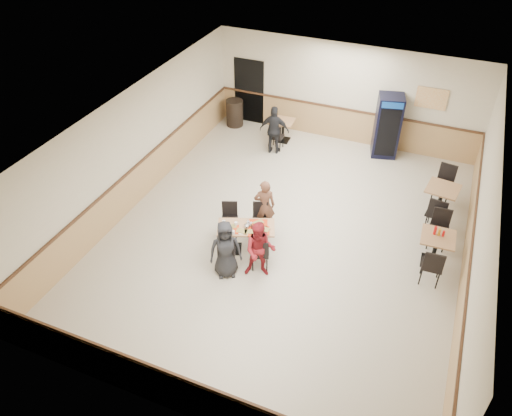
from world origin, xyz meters
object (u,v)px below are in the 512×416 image
at_px(side_table_far, 441,197).
at_px(main_table, 246,235).
at_px(trash_bin, 235,113).
at_px(side_table_near, 436,246).
at_px(diner_woman_left, 225,249).
at_px(pepsi_cooler, 387,126).
at_px(back_table, 283,127).
at_px(diner_woman_right, 260,250).
at_px(diner_man_opposite, 264,206).
at_px(lone_diner, 274,130).

bearing_deg(side_table_far, main_table, -141.71).
relative_size(side_table_far, trash_bin, 0.98).
distance_m(main_table, side_table_near, 4.17).
xyz_separation_m(diner_woman_left, pepsi_cooler, (2.15, 6.33, 0.23)).
xyz_separation_m(back_table, trash_bin, (-1.79, 0.35, -0.02)).
bearing_deg(pepsi_cooler, diner_woman_right, -117.71).
bearing_deg(side_table_near, pepsi_cooler, 114.46).
bearing_deg(side_table_far, diner_man_opposite, -149.87).
bearing_deg(back_table, pepsi_cooler, 7.40).
bearing_deg(side_table_far, lone_diner, 165.73).
bearing_deg(trash_bin, lone_diner, -31.91).
relative_size(diner_woman_right, side_table_far, 1.63).
relative_size(diner_man_opposite, side_table_near, 1.81).
height_order(lone_diner, back_table, lone_diner).
height_order(back_table, pepsi_cooler, pepsi_cooler).
bearing_deg(pepsi_cooler, lone_diner, -173.11).
distance_m(diner_man_opposite, side_table_near, 3.91).
xyz_separation_m(main_table, diner_man_opposite, (0.09, 0.87, 0.24)).
relative_size(diner_woman_left, diner_man_opposite, 1.01).
xyz_separation_m(diner_man_opposite, pepsi_cooler, (1.96, 4.60, 0.23)).
distance_m(lone_diner, side_table_far, 5.02).
height_order(lone_diner, trash_bin, lone_diner).
relative_size(diner_woman_right, side_table_near, 1.80).
bearing_deg(diner_woman_left, side_table_near, -4.08).
bearing_deg(lone_diner, pepsi_cooler, -168.85).
bearing_deg(diner_woman_left, diner_woman_right, -9.22).
distance_m(lone_diner, pepsi_cooler, 3.25).
bearing_deg(side_table_far, diner_woman_right, -132.04).
relative_size(diner_man_opposite, lone_diner, 0.94).
relative_size(main_table, back_table, 2.09).
xyz_separation_m(main_table, side_table_near, (3.99, 1.20, 0.06)).
relative_size(side_table_near, pepsi_cooler, 0.41).
bearing_deg(pepsi_cooler, trash_bin, 166.45).
distance_m(diner_woman_left, lone_diner, 5.24).
distance_m(diner_man_opposite, pepsi_cooler, 5.00).
bearing_deg(pepsi_cooler, main_table, -124.64).
bearing_deg(diner_woman_left, trash_bin, 82.15).
bearing_deg(side_table_near, side_table_far, 93.23).
xyz_separation_m(diner_woman_left, side_table_near, (4.09, 2.06, -0.19)).
xyz_separation_m(back_table, pepsi_cooler, (3.03, 0.39, 0.48)).
xyz_separation_m(side_table_near, side_table_far, (-0.11, 1.87, 0.02)).
distance_m(diner_woman_right, pepsi_cooler, 6.24).
xyz_separation_m(side_table_near, trash_bin, (-6.76, 4.22, -0.08)).
height_order(diner_woman_left, side_table_near, diner_woman_left).
bearing_deg(diner_woman_right, back_table, 86.83).
bearing_deg(main_table, diner_woman_right, -67.62).
height_order(lone_diner, side_table_near, lone_diner).
bearing_deg(back_table, side_table_near, -37.94).
distance_m(diner_woman_left, back_table, 6.01).
bearing_deg(lone_diner, main_table, 92.96).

